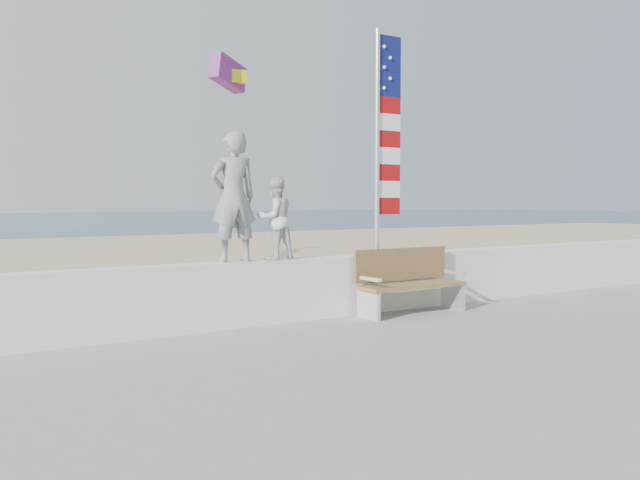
% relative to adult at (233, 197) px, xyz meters
% --- Properties ---
extents(ground, '(220.00, 220.00, 0.00)m').
position_rel_adult_xyz_m(ground, '(1.09, -2.00, -1.97)').
color(ground, '#2C4358').
rests_on(ground, ground).
extents(sand, '(90.00, 40.00, 0.08)m').
position_rel_adult_xyz_m(sand, '(1.09, 7.00, -1.93)').
color(sand, tan).
rests_on(sand, ground).
extents(seawall, '(30.00, 0.35, 0.90)m').
position_rel_adult_xyz_m(seawall, '(1.09, 0.00, -1.34)').
color(seawall, silver).
rests_on(seawall, boardwalk).
extents(adult, '(0.68, 0.48, 1.79)m').
position_rel_adult_xyz_m(adult, '(0.00, 0.00, 0.00)').
color(adult, gray).
rests_on(adult, seawall).
extents(child, '(0.61, 0.50, 1.17)m').
position_rel_adult_xyz_m(child, '(0.65, 0.00, -0.31)').
color(child, silver).
rests_on(child, seawall).
extents(bench, '(1.80, 0.57, 1.00)m').
position_rel_adult_xyz_m(bench, '(2.76, -0.45, -1.29)').
color(bench, olive).
rests_on(bench, boardwalk).
extents(flag, '(0.50, 0.08, 3.50)m').
position_rel_adult_xyz_m(flag, '(2.62, -0.00, 1.02)').
color(flag, silver).
rests_on(flag, seawall).
extents(parafoil_kite, '(0.85, 0.62, 0.59)m').
position_rel_adult_xyz_m(parafoil_kite, '(0.97, 2.12, 2.09)').
color(parafoil_kite, red).
rests_on(parafoil_kite, ground).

